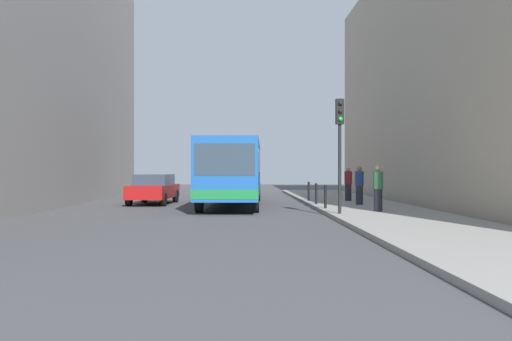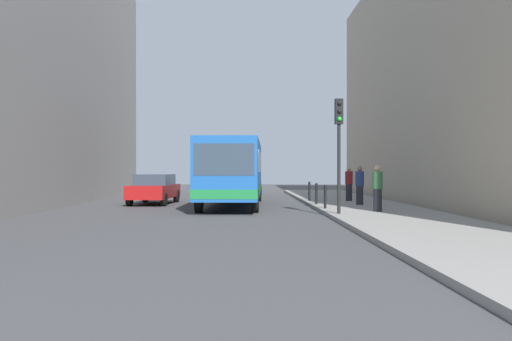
# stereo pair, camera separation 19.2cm
# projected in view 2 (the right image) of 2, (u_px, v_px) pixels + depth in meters

# --- Properties ---
(ground_plane) EXTENTS (80.00, 80.00, 0.00)m
(ground_plane) POSITION_uv_depth(u_px,v_px,m) (240.00, 213.00, 21.56)
(ground_plane) COLOR #424244
(sidewalk) EXTENTS (4.40, 40.00, 0.15)m
(sidewalk) POSITION_uv_depth(u_px,v_px,m) (376.00, 211.00, 21.68)
(sidewalk) COLOR gray
(sidewalk) RESTS_ON ground
(building_right) EXTENTS (7.00, 32.00, 13.15)m
(building_right) POSITION_uv_depth(u_px,v_px,m) (484.00, 67.00, 25.80)
(building_right) COLOR #B2A38C
(building_right) RESTS_ON ground
(bus) EXTENTS (3.00, 11.12, 3.00)m
(bus) POSITION_uv_depth(u_px,v_px,m) (233.00, 169.00, 25.87)
(bus) COLOR #19519E
(bus) RESTS_ON ground
(car_beside_bus) EXTENTS (2.11, 4.52, 1.48)m
(car_beside_bus) POSITION_uv_depth(u_px,v_px,m) (154.00, 188.00, 27.21)
(car_beside_bus) COLOR maroon
(car_beside_bus) RESTS_ON ground
(car_behind_bus) EXTENTS (2.04, 4.48, 1.48)m
(car_behind_bus) POSITION_uv_depth(u_px,v_px,m) (247.00, 184.00, 35.06)
(car_behind_bus) COLOR #A5A8AD
(car_behind_bus) RESTS_ON ground
(traffic_light) EXTENTS (0.28, 0.33, 4.10)m
(traffic_light) POSITION_uv_depth(u_px,v_px,m) (339.00, 134.00, 19.51)
(traffic_light) COLOR black
(traffic_light) RESTS_ON sidewalk
(bollard_near) EXTENTS (0.11, 0.11, 0.95)m
(bollard_near) POSITION_uv_depth(u_px,v_px,m) (325.00, 197.00, 22.15)
(bollard_near) COLOR black
(bollard_near) RESTS_ON sidewalk
(bollard_mid) EXTENTS (0.11, 0.11, 0.95)m
(bollard_mid) POSITION_uv_depth(u_px,v_px,m) (316.00, 194.00, 24.84)
(bollard_mid) COLOR black
(bollard_mid) RESTS_ON sidewalk
(bollard_far) EXTENTS (0.11, 0.11, 0.95)m
(bollard_far) POSITION_uv_depth(u_px,v_px,m) (309.00, 191.00, 27.52)
(bollard_far) COLOR black
(bollard_far) RESTS_ON sidewalk
(pedestrian_near_signal) EXTENTS (0.38, 0.38, 1.73)m
(pedestrian_near_signal) POSITION_uv_depth(u_px,v_px,m) (378.00, 188.00, 20.55)
(pedestrian_near_signal) COLOR #26262D
(pedestrian_near_signal) RESTS_ON sidewalk
(pedestrian_mid_sidewalk) EXTENTS (0.38, 0.38, 1.72)m
(pedestrian_mid_sidewalk) POSITION_uv_depth(u_px,v_px,m) (360.00, 185.00, 24.45)
(pedestrian_mid_sidewalk) COLOR #26262D
(pedestrian_mid_sidewalk) RESTS_ON sidewalk
(pedestrian_far_sidewalk) EXTENTS (0.38, 0.38, 1.71)m
(pedestrian_far_sidewalk) POSITION_uv_depth(u_px,v_px,m) (349.00, 184.00, 27.40)
(pedestrian_far_sidewalk) COLOR #26262D
(pedestrian_far_sidewalk) RESTS_ON sidewalk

